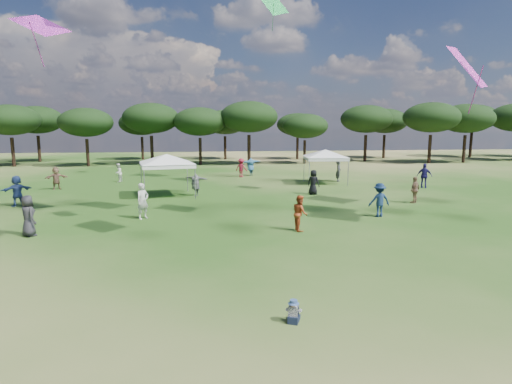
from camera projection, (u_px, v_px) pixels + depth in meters
ground at (332, 379)px, 8.08m from camera, size 140.00×140.00×0.00m
tree_line at (239, 119)px, 54.00m from camera, size 108.78×17.63×7.77m
tent_left at (167, 156)px, 28.42m from camera, size 6.72×6.72×3.13m
tent_right at (326, 151)px, 34.64m from camera, size 6.51×6.51×3.09m
toddler at (294, 312)px, 10.37m from camera, size 0.44×0.48×0.59m
festival_crowd at (220, 181)px, 29.80m from camera, size 29.00×22.52×1.86m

